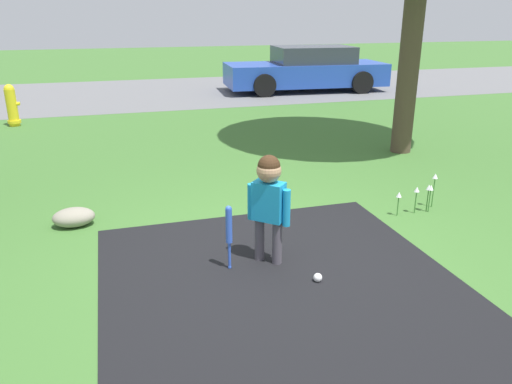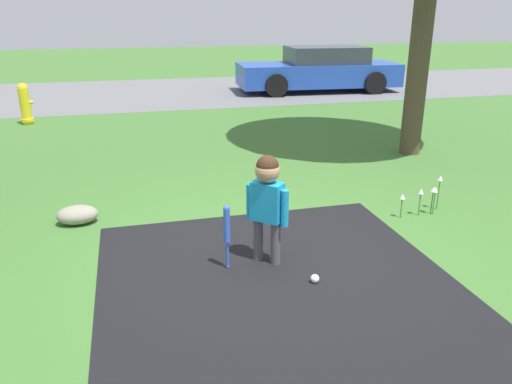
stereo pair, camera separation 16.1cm
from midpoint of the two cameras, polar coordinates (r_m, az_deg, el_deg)
The scene contains 9 objects.
ground_plane at distance 4.88m, azimuth 2.16°, elevation -7.01°, with size 60.00×60.00×0.00m, color #3D6B2D.
street_strip at distance 15.02m, azimuth -9.72°, elevation 11.23°, with size 40.00×6.00×0.01m.
child at distance 4.46m, azimuth 2.32°, elevation -0.28°, with size 0.33×0.31×1.03m.
baseball_bat at distance 4.44m, azimuth -2.31°, elevation -4.15°, with size 0.06×0.06×0.62m.
sports_ball at distance 4.41m, azimuth 7.80°, elevation -9.79°, with size 0.08×0.08×0.08m.
fire_hydrant at distance 11.40m, azimuth -24.51°, elevation 9.11°, with size 0.29×0.26×0.84m.
parked_car at distance 15.04m, azimuth 7.58°, elevation 13.65°, with size 4.70×2.16×1.26m.
flower_bed at distance 6.04m, azimuth 19.66°, elevation 0.12°, with size 0.61×0.19×0.42m.
edging_rock at distance 5.81m, azimuth -19.00°, elevation -2.48°, with size 0.45×0.31×0.21m.
Camera 2 is at (-1.19, -4.18, 2.21)m, focal length 35.00 mm.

